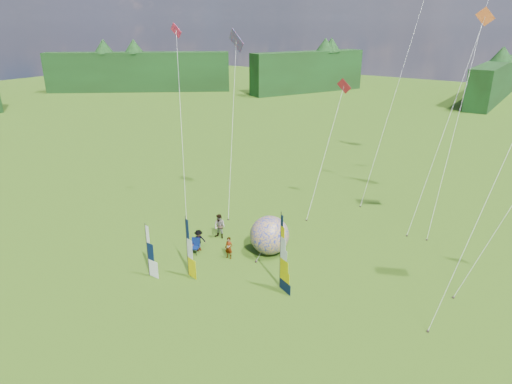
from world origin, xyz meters
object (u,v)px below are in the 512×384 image
Objects in this scene: side_banner_far at (147,251)px; spectator_b at (220,226)px; bol_inflatable at (269,235)px; kite_whale at (467,81)px; feather_banner_main at (280,252)px; spectator_d at (260,234)px; spectator_a at (229,248)px; camp_chair at (194,247)px; spectator_c at (199,240)px; side_banner_left at (187,247)px.

spectator_b is at bearing 87.76° from side_banner_far.
bol_inflatable is 19.10m from kite_whale.
spectator_d is at bearing 160.77° from feather_banner_main.
spectator_a is 2.50m from camp_chair.
spectator_d is at bearing -16.92° from spectator_c.
side_banner_left is at bearing -126.15° from spectator_c.
side_banner_left is 24.21m from kite_whale.
bol_inflatable reaches higher than camp_chair.
feather_banner_main reaches higher than side_banner_left.
bol_inflatable is at bearing 156.12° from feather_banner_main.
side_banner_left is 5.53m from spectator_b.
spectator_a is at bearing -44.93° from spectator_b.
side_banner_left is 0.18× the size of kite_whale.
spectator_b is at bearing -178.80° from feather_banner_main.
spectator_b reaches higher than camp_chair.
kite_whale is (5.42, 17.60, 8.44)m from feather_banner_main.
spectator_c is 0.07× the size of kite_whale.
spectator_a is 1.39× the size of camp_chair.
kite_whale is at bearing 34.38° from camp_chair.
kite_whale is (12.53, 16.87, 10.06)m from spectator_c.
spectator_d is at bearing 149.54° from bol_inflatable.
side_banner_left is at bearing -77.68° from spectator_b.
spectator_a reaches higher than camp_chair.
spectator_b reaches higher than spectator_c.
spectator_c is 4.41m from spectator_d.
spectator_d is 1.42× the size of camp_chair.
spectator_c is at bearing 58.44° from spectator_d.
kite_whale is (12.58, 14.50, 9.91)m from spectator_b.
side_banner_far is 2.22× the size of spectator_c.
side_banner_far is 4.39m from spectator_c.
side_banner_left is 2.52× the size of spectator_a.
spectator_d is at bearing 67.23° from side_banner_far.
side_banner_left is at bearing -111.32° from spectator_a.
kite_whale is (10.14, 16.53, 10.07)m from spectator_a.
bol_inflatable is 2.42× the size of camp_chair.
feather_banner_main is 4.31× the size of camp_chair.
spectator_b is at bearing 121.17° from side_banner_left.
feather_banner_main is 3.06× the size of spectator_c.
camp_chair is 0.05× the size of kite_whale.
spectator_a is at bearing -57.39° from spectator_c.
side_banner_left is (-5.53, -2.07, -0.45)m from feather_banner_main.
bol_inflatable is 4.96m from spectator_c.
spectator_c is (-4.22, -2.54, -0.57)m from bol_inflatable.
side_banner_left is 3.08m from camp_chair.
spectator_d is (0.52, 2.97, 0.02)m from spectator_a.
side_banner_left reaches higher than camp_chair.
feather_banner_main reaches higher than spectator_c.
camp_chair is at bearing 137.48° from side_banner_left.
side_banner_far is at bearing -114.08° from kite_whale.
kite_whale is (10.95, 19.68, 8.89)m from side_banner_left.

